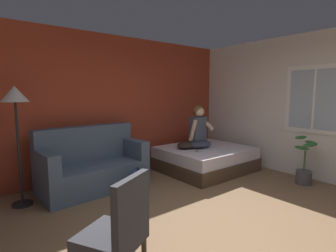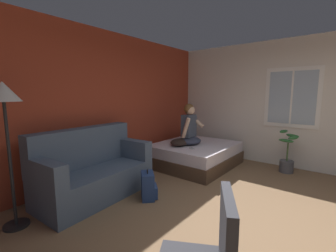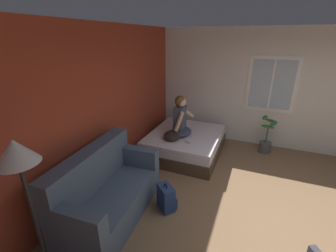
{
  "view_description": "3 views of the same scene",
  "coord_description": "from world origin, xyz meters",
  "px_view_note": "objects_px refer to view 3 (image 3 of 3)",
  "views": [
    {
      "loc": [
        -2.22,
        -1.67,
        1.6
      ],
      "look_at": [
        0.51,
        1.76,
        1.05
      ],
      "focal_mm": 28.0,
      "sensor_mm": 36.0,
      "label": 1
    },
    {
      "loc": [
        -2.43,
        -0.52,
        1.56
      ],
      "look_at": [
        0.9,
        2.15,
        0.95
      ],
      "focal_mm": 24.0,
      "sensor_mm": 36.0,
      "label": 2
    },
    {
      "loc": [
        -2.67,
        0.63,
        2.48
      ],
      "look_at": [
        0.81,
        2.07,
        0.98
      ],
      "focal_mm": 24.0,
      "sensor_mm": 36.0,
      "label": 3
    }
  ],
  "objects_px": {
    "floor_lamp": "(20,168)",
    "backpack": "(166,198)",
    "bed": "(185,143)",
    "couch": "(107,193)",
    "potted_plant": "(266,140)",
    "cell_phone": "(187,142)",
    "person_seated": "(181,120)",
    "throw_pillow": "(172,135)"
  },
  "relations": [
    {
      "from": "backpack",
      "to": "throw_pillow",
      "type": "relative_size",
      "value": 0.95
    },
    {
      "from": "backpack",
      "to": "potted_plant",
      "type": "distance_m",
      "value": 2.91
    },
    {
      "from": "cell_phone",
      "to": "person_seated",
      "type": "bearing_deg",
      "value": -106.88
    },
    {
      "from": "backpack",
      "to": "bed",
      "type": "bearing_deg",
      "value": 9.71
    },
    {
      "from": "throw_pillow",
      "to": "cell_phone",
      "type": "xyz_separation_m",
      "value": [
        -0.07,
        -0.36,
        -0.07
      ]
    },
    {
      "from": "cell_phone",
      "to": "potted_plant",
      "type": "xyz_separation_m",
      "value": [
        1.16,
        -1.5,
        -0.18
      ]
    },
    {
      "from": "cell_phone",
      "to": "floor_lamp",
      "type": "bearing_deg",
      "value": 21.01
    },
    {
      "from": "throw_pillow",
      "to": "backpack",
      "type": "bearing_deg",
      "value": -161.7
    },
    {
      "from": "backpack",
      "to": "throw_pillow",
      "type": "distance_m",
      "value": 1.59
    },
    {
      "from": "bed",
      "to": "person_seated",
      "type": "distance_m",
      "value": 0.62
    },
    {
      "from": "person_seated",
      "to": "throw_pillow",
      "type": "relative_size",
      "value": 1.82
    },
    {
      "from": "person_seated",
      "to": "backpack",
      "type": "height_order",
      "value": "person_seated"
    },
    {
      "from": "backpack",
      "to": "couch",
      "type": "bearing_deg",
      "value": 121.01
    },
    {
      "from": "throw_pillow",
      "to": "potted_plant",
      "type": "distance_m",
      "value": 2.17
    },
    {
      "from": "person_seated",
      "to": "cell_phone",
      "type": "relative_size",
      "value": 6.08
    },
    {
      "from": "floor_lamp",
      "to": "potted_plant",
      "type": "distance_m",
      "value": 4.72
    },
    {
      "from": "person_seated",
      "to": "backpack",
      "type": "relative_size",
      "value": 1.91
    },
    {
      "from": "backpack",
      "to": "floor_lamp",
      "type": "bearing_deg",
      "value": 154.09
    },
    {
      "from": "couch",
      "to": "person_seated",
      "type": "distance_m",
      "value": 2.22
    },
    {
      "from": "couch",
      "to": "potted_plant",
      "type": "distance_m",
      "value": 3.68
    },
    {
      "from": "couch",
      "to": "potted_plant",
      "type": "xyz_separation_m",
      "value": [
        3.01,
        -2.12,
        -0.09
      ]
    },
    {
      "from": "throw_pillow",
      "to": "person_seated",
      "type": "bearing_deg",
      "value": -21.87
    },
    {
      "from": "bed",
      "to": "floor_lamp",
      "type": "distance_m",
      "value": 3.57
    },
    {
      "from": "bed",
      "to": "person_seated",
      "type": "relative_size",
      "value": 2.0
    },
    {
      "from": "throw_pillow",
      "to": "cell_phone",
      "type": "relative_size",
      "value": 3.33
    },
    {
      "from": "backpack",
      "to": "floor_lamp",
      "type": "distance_m",
      "value": 2.08
    },
    {
      "from": "bed",
      "to": "couch",
      "type": "xyz_separation_m",
      "value": [
        -2.27,
        0.43,
        0.16
      ]
    },
    {
      "from": "couch",
      "to": "person_seated",
      "type": "height_order",
      "value": "person_seated"
    },
    {
      "from": "person_seated",
      "to": "throw_pillow",
      "type": "distance_m",
      "value": 0.39
    },
    {
      "from": "bed",
      "to": "potted_plant",
      "type": "distance_m",
      "value": 1.84
    },
    {
      "from": "floor_lamp",
      "to": "potted_plant",
      "type": "bearing_deg",
      "value": -27.4
    },
    {
      "from": "person_seated",
      "to": "potted_plant",
      "type": "relative_size",
      "value": 1.03
    },
    {
      "from": "bed",
      "to": "person_seated",
      "type": "xyz_separation_m",
      "value": [
        -0.12,
        0.08,
        0.6
      ]
    },
    {
      "from": "floor_lamp",
      "to": "person_seated",
      "type": "bearing_deg",
      "value": -6.1
    },
    {
      "from": "floor_lamp",
      "to": "backpack",
      "type": "bearing_deg",
      "value": -25.91
    },
    {
      "from": "bed",
      "to": "potted_plant",
      "type": "height_order",
      "value": "potted_plant"
    },
    {
      "from": "couch",
      "to": "backpack",
      "type": "bearing_deg",
      "value": -58.99
    },
    {
      "from": "potted_plant",
      "to": "bed",
      "type": "bearing_deg",
      "value": 113.48
    },
    {
      "from": "bed",
      "to": "potted_plant",
      "type": "relative_size",
      "value": 2.06
    },
    {
      "from": "backpack",
      "to": "potted_plant",
      "type": "height_order",
      "value": "potted_plant"
    },
    {
      "from": "couch",
      "to": "potted_plant",
      "type": "relative_size",
      "value": 2.06
    },
    {
      "from": "potted_plant",
      "to": "floor_lamp",
      "type": "bearing_deg",
      "value": 152.6
    }
  ]
}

